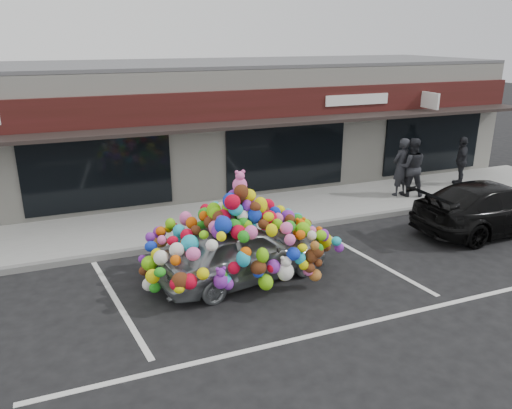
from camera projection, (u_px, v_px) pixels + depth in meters
name	position (u px, v px, depth m)	size (l,w,h in m)	color
ground	(266.00, 281.00, 11.13)	(90.00, 90.00, 0.00)	black
shop_building	(176.00, 124.00, 17.87)	(24.00, 7.20, 4.31)	white
sidewalk	(214.00, 219.00, 14.63)	(26.00, 3.00, 0.15)	gray
kerb	(230.00, 238.00, 13.31)	(26.00, 0.18, 0.16)	slate
parking_stripe_left	(118.00, 303.00, 10.19)	(0.12, 4.40, 0.01)	silver
parking_stripe_mid	(368.00, 258.00, 12.27)	(0.12, 4.40, 0.01)	silver
lane_line	(404.00, 314.00, 9.79)	(14.00, 0.12, 0.01)	silver
toy_car	(242.00, 244.00, 10.98)	(2.85, 4.43, 2.43)	#A4A8AE
black_sedan	(493.00, 207.00, 13.80)	(4.75, 1.93, 1.38)	black
pedestrian_a	(401.00, 167.00, 16.32)	(0.70, 0.46, 1.91)	#232429
pedestrian_b	(411.00, 167.00, 16.27)	(0.94, 0.73, 1.92)	black
pedestrian_c	(461.00, 161.00, 17.52)	(0.42, 1.01, 1.72)	black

